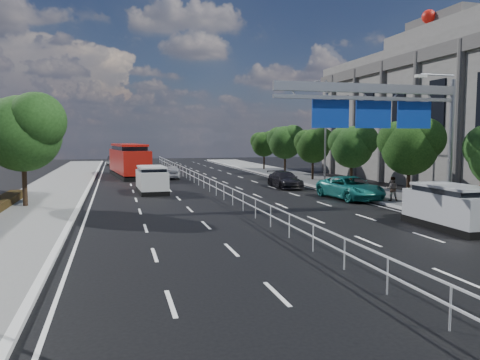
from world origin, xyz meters
name	(u,v)px	position (x,y,z in m)	size (l,w,h in m)	color
ground	(371,285)	(0.00, 0.00, 0.00)	(160.00, 160.00, 0.00)	black
kerb_near	(23,314)	(-9.00, 0.00, 0.07)	(0.25, 140.00, 0.15)	silver
median_fence	(211,186)	(0.00, 22.50, 0.53)	(0.05, 85.00, 1.02)	silver
overhead_gantry	(388,109)	(6.74, 10.05, 5.61)	(10.24, 0.38, 7.45)	gray
streetlight_far	(322,125)	(10.50, 26.00, 5.21)	(2.78, 2.40, 9.00)	gray
near_tree_back	(23,129)	(-11.94, 17.97, 4.61)	(4.84, 4.51, 6.69)	black
far_tree_d	(411,144)	(11.25, 14.48, 3.69)	(3.85, 3.59, 5.34)	black
far_tree_e	(352,144)	(11.25, 21.98, 3.56)	(3.63, 3.38, 5.13)	black
far_tree_f	(314,144)	(11.24, 29.48, 3.49)	(3.52, 3.28, 5.02)	black
far_tree_g	(286,141)	(11.25, 36.98, 3.75)	(3.96, 3.69, 5.45)	black
far_tree_h	(264,143)	(11.24, 44.48, 3.42)	(3.41, 3.18, 4.91)	black
white_minivan	(152,180)	(-4.28, 23.68, 0.98)	(2.18, 4.67, 1.99)	black
red_bus	(129,160)	(-5.49, 38.67, 1.78)	(4.10, 11.69, 3.42)	black
near_car_silver	(172,172)	(-1.41, 35.42, 0.69)	(1.63, 4.04, 1.38)	#AAABB1
near_car_dark	(113,161)	(-7.15, 58.73, 0.71)	(1.51, 4.32, 1.42)	black
silver_minivan	(451,207)	(7.83, 6.40, 0.97)	(2.07, 4.79, 1.98)	black
parked_car_teal	(350,188)	(8.30, 16.70, 0.76)	(2.51, 5.45, 1.51)	#1C8079
parked_car_dark	(285,180)	(6.50, 24.36, 0.66)	(1.86, 4.57, 1.33)	black
pedestrian_b	(392,189)	(9.94, 14.36, 0.90)	(0.74, 0.58, 1.53)	gray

